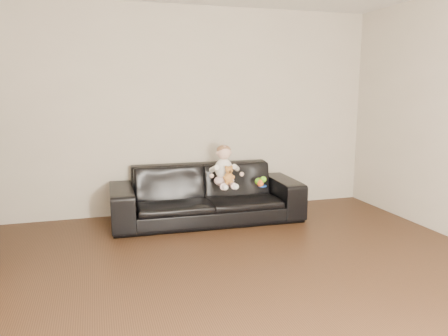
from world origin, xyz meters
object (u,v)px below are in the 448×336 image
object	(u,v)px
sofa	(206,194)
toy_rattle	(260,184)
toy_green	(259,182)
baby	(224,168)
toy_blue_disc	(262,186)
teddy_bear	(229,175)

from	to	relation	value
sofa	toy_rattle	xyz separation A→B (m)	(0.59, -0.27, 0.14)
sofa	toy_green	distance (m)	0.66
baby	toy_rattle	distance (m)	0.46
baby	toy_green	bearing A→B (deg)	1.75
baby	toy_rattle	xyz separation A→B (m)	(0.40, -0.15, -0.18)
toy_blue_disc	toy_green	bearing A→B (deg)	99.82
toy_blue_disc	teddy_bear	bearing A→B (deg)	-178.26
teddy_bear	toy_green	bearing A→B (deg)	21.20
teddy_bear	toy_rattle	size ratio (longest dim) A/B	2.79
baby	toy_green	size ratio (longest dim) A/B	3.66
toy_green	baby	bearing A→B (deg)	170.74
baby	toy_green	world-z (taller)	baby
sofa	toy_rattle	distance (m)	0.67
sofa	toy_blue_disc	size ratio (longest dim) A/B	22.35
sofa	toy_rattle	bearing A→B (deg)	-23.47
baby	toy_blue_disc	distance (m)	0.50
sofa	toy_green	xyz separation A→B (m)	(0.61, -0.19, 0.15)
toy_green	toy_blue_disc	distance (m)	0.08
baby	toy_blue_disc	bearing A→B (deg)	-6.56
baby	sofa	bearing A→B (deg)	158.27
sofa	toy_blue_disc	world-z (taller)	sofa
toy_rattle	toy_blue_disc	size ratio (longest dim) A/B	0.76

